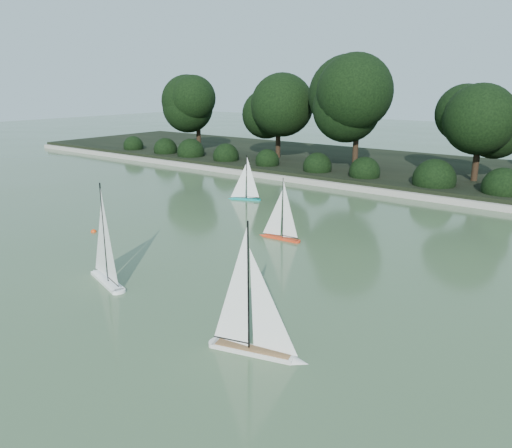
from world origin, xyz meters
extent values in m
plane|color=#3B5533|center=(0.00, 0.00, 0.00)|extent=(80.00, 80.00, 0.00)
cube|color=gray|center=(0.00, 9.00, 0.09)|extent=(40.00, 0.35, 0.18)
cube|color=black|center=(0.00, 13.00, 0.15)|extent=(40.00, 8.00, 0.30)
cylinder|color=black|center=(-11.00, 11.20, 0.76)|extent=(0.20, 0.20, 1.51)
sphere|color=black|center=(-11.00, 11.20, 2.58)|extent=(2.38, 2.38, 2.38)
cylinder|color=black|center=(-7.00, 11.80, 0.68)|extent=(0.20, 0.20, 1.37)
sphere|color=black|center=(-7.00, 11.80, 2.38)|extent=(2.24, 2.24, 2.24)
cylinder|color=black|center=(-3.00, 10.90, 0.83)|extent=(0.20, 0.20, 1.66)
sphere|color=black|center=(-3.00, 10.90, 2.85)|extent=(2.66, 2.66, 2.66)
cylinder|color=black|center=(1.00, 11.40, 0.63)|extent=(0.20, 0.20, 1.26)
sphere|color=black|center=(1.00, 11.40, 2.21)|extent=(2.10, 2.10, 2.10)
sphere|color=black|center=(-14.00, 9.90, 0.45)|extent=(1.10, 1.10, 1.10)
sphere|color=black|center=(-12.00, 9.90, 0.45)|extent=(1.10, 1.10, 1.10)
sphere|color=black|center=(-10.00, 9.90, 0.45)|extent=(1.10, 1.10, 1.10)
sphere|color=black|center=(-8.00, 9.90, 0.45)|extent=(1.10, 1.10, 1.10)
sphere|color=black|center=(-6.00, 9.90, 0.45)|extent=(1.10, 1.10, 1.10)
sphere|color=black|center=(-4.00, 9.90, 0.45)|extent=(1.10, 1.10, 1.10)
sphere|color=black|center=(-2.00, 9.90, 0.45)|extent=(1.10, 1.10, 1.10)
sphere|color=black|center=(0.00, 9.90, 0.45)|extent=(1.10, 1.10, 1.10)
sphere|color=black|center=(2.00, 9.90, 0.45)|extent=(1.10, 1.10, 1.10)
cube|color=white|center=(-1.99, -0.68, 0.06)|extent=(1.13, 0.55, 0.11)
cone|color=white|center=(-2.61, -0.48, 0.06)|extent=(0.28, 0.28, 0.22)
cylinder|color=white|center=(-1.46, -0.84, 0.06)|extent=(0.17, 0.17, 0.11)
cylinder|color=black|center=(-1.94, -0.69, 0.98)|extent=(0.03, 0.03, 1.73)
cylinder|color=black|center=(-1.70, -0.77, 0.18)|extent=(0.49, 0.17, 0.02)
cube|color=silver|center=(1.46, -1.00, 0.06)|extent=(1.13, 0.50, 0.11)
cone|color=silver|center=(2.09, -0.84, 0.06)|extent=(0.27, 0.27, 0.22)
cylinder|color=silver|center=(0.93, -1.15, 0.06)|extent=(0.16, 0.16, 0.11)
cube|color=olive|center=(1.46, -1.00, 0.12)|extent=(1.03, 0.43, 0.01)
cylinder|color=black|center=(1.41, -1.02, 0.97)|extent=(0.03, 0.03, 1.72)
cylinder|color=black|center=(1.18, -1.08, 0.18)|extent=(0.50, 0.15, 0.02)
cube|color=red|center=(-0.99, 3.23, 0.04)|extent=(0.88, 0.21, 0.09)
cone|color=red|center=(-1.49, 3.21, 0.04)|extent=(0.18, 0.18, 0.17)
cylinder|color=red|center=(-0.56, 3.25, 0.04)|extent=(0.11, 0.11, 0.09)
cylinder|color=black|center=(-0.95, 3.23, 0.76)|extent=(0.02, 0.02, 1.35)
cylinder|color=black|center=(-0.76, 3.24, 0.14)|extent=(0.40, 0.03, 0.01)
cube|color=#0E8783|center=(-4.01, 5.79, 0.04)|extent=(0.84, 0.47, 0.08)
cone|color=#0E8783|center=(-4.46, 5.61, 0.04)|extent=(0.22, 0.22, 0.17)
cylinder|color=#0E8783|center=(-3.62, 5.95, 0.04)|extent=(0.13, 0.13, 0.08)
cylinder|color=black|center=(-3.97, 5.80, 0.73)|extent=(0.02, 0.02, 1.30)
cylinder|color=black|center=(-3.80, 5.87, 0.13)|extent=(0.36, 0.16, 0.01)
sphere|color=#E13C0B|center=(-4.79, 1.04, 0.00)|extent=(0.13, 0.13, 0.13)
camera|label=1|loc=(4.97, -5.57, 3.38)|focal=35.00mm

